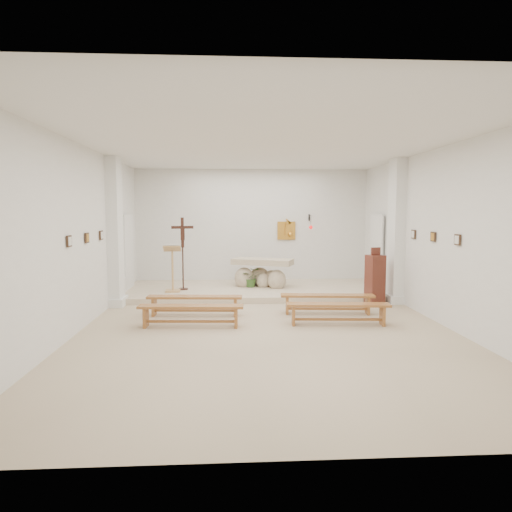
{
  "coord_description": "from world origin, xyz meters",
  "views": [
    {
      "loc": [
        -0.69,
        -8.87,
        2.24
      ],
      "look_at": [
        -0.08,
        1.6,
        1.21
      ],
      "focal_mm": 32.0,
      "sensor_mm": 36.0,
      "label": 1
    }
  ],
  "objects": [
    {
      "name": "wall_back",
      "position": [
        0.0,
        4.99,
        1.75
      ],
      "size": [
        7.0,
        0.02,
        3.5
      ],
      "primitive_type": "cube",
      "color": "white",
      "rests_on": "ground"
    },
    {
      "name": "pilaster_left",
      "position": [
        -3.37,
        2.0,
        1.75
      ],
      "size": [
        0.26,
        0.55,
        3.5
      ],
      "primitive_type": "cube",
      "color": "white",
      "rests_on": "ground"
    },
    {
      "name": "station_frame_left_front",
      "position": [
        -3.47,
        -0.8,
        1.72
      ],
      "size": [
        0.03,
        0.2,
        0.2
      ],
      "primitive_type": "cube",
      "color": "#392519",
      "rests_on": "wall_left"
    },
    {
      "name": "potted_plant",
      "position": [
        -0.09,
        3.58,
        0.42
      ],
      "size": [
        0.51,
        0.44,
        0.54
      ],
      "primitive_type": "imported",
      "rotation": [
        0.0,
        0.0,
        0.04
      ],
      "color": "#335823",
      "rests_on": "sanctuary_platform"
    },
    {
      "name": "station_frame_left_mid",
      "position": [
        -3.47,
        0.2,
        1.72
      ],
      "size": [
        0.03,
        0.2,
        0.2
      ],
      "primitive_type": "cube",
      "color": "#392519",
      "rests_on": "wall_left"
    },
    {
      "name": "sanctuary_platform",
      "position": [
        0.0,
        3.5,
        0.07
      ],
      "size": [
        6.98,
        3.0,
        0.15
      ],
      "primitive_type": "cube",
      "color": "beige",
      "rests_on": "ground"
    },
    {
      "name": "sanctuary_lamp",
      "position": [
        1.75,
        4.71,
        1.81
      ],
      "size": [
        0.11,
        0.36,
        0.44
      ],
      "color": "black",
      "rests_on": "wall_back"
    },
    {
      "name": "wall_left",
      "position": [
        -3.49,
        0.0,
        1.75
      ],
      "size": [
        0.02,
        10.0,
        3.5
      ],
      "primitive_type": "cube",
      "color": "white",
      "rests_on": "ground"
    },
    {
      "name": "lectern",
      "position": [
        -2.17,
        2.97,
        0.77
      ],
      "size": [
        0.47,
        0.41,
        1.25
      ],
      "rotation": [
        0.0,
        0.0,
        0.06
      ],
      "color": "tan",
      "rests_on": "sanctuary_platform"
    },
    {
      "name": "crucifix_stand",
      "position": [
        -1.93,
        3.28,
        1.26
      ],
      "size": [
        0.58,
        0.25,
        1.92
      ],
      "rotation": [
        0.0,
        0.0,
        0.24
      ],
      "color": "#341910",
      "rests_on": "sanctuary_platform"
    },
    {
      "name": "donation_pedestal",
      "position": [
        2.82,
        1.83,
        0.61
      ],
      "size": [
        0.45,
        0.45,
        1.37
      ],
      "rotation": [
        0.0,
        0.0,
        0.26
      ],
      "color": "#582319",
      "rests_on": "ground"
    },
    {
      "name": "bench_left_front",
      "position": [
        -1.44,
        0.83,
        0.32
      ],
      "size": [
        2.05,
        0.46,
        0.43
      ],
      "rotation": [
        0.0,
        0.0,
        -0.07
      ],
      "color": "#A4652F",
      "rests_on": "ground"
    },
    {
      "name": "ground",
      "position": [
        0.0,
        0.0,
        0.0
      ],
      "size": [
        7.0,
        10.0,
        0.0
      ],
      "primitive_type": "cube",
      "color": "#CDB494",
      "rests_on": "ground"
    },
    {
      "name": "bench_right_front",
      "position": [
        1.44,
        0.83,
        0.32
      ],
      "size": [
        2.05,
        0.5,
        0.43
      ],
      "rotation": [
        0.0,
        0.0,
        -0.09
      ],
      "color": "#A4652F",
      "rests_on": "ground"
    },
    {
      "name": "gold_wall_relief",
      "position": [
        1.05,
        4.96,
        1.65
      ],
      "size": [
        0.55,
        0.04,
        0.55
      ],
      "primitive_type": "cube",
      "color": "gold",
      "rests_on": "wall_back"
    },
    {
      "name": "radiator_right",
      "position": [
        3.43,
        2.7,
        0.27
      ],
      "size": [
        0.1,
        0.85,
        0.52
      ],
      "primitive_type": "cube",
      "color": "silver",
      "rests_on": "ground"
    },
    {
      "name": "bench_right_second",
      "position": [
        1.44,
        -0.15,
        0.32
      ],
      "size": [
        2.05,
        0.48,
        0.43
      ],
      "rotation": [
        0.0,
        0.0,
        -0.08
      ],
      "color": "#A4652F",
      "rests_on": "ground"
    },
    {
      "name": "station_frame_right_front",
      "position": [
        3.47,
        -0.8,
        1.72
      ],
      "size": [
        0.03,
        0.2,
        0.2
      ],
      "primitive_type": "cube",
      "color": "#392519",
      "rests_on": "wall_right"
    },
    {
      "name": "station_frame_right_mid",
      "position": [
        3.47,
        0.2,
        1.72
      ],
      "size": [
        0.03,
        0.2,
        0.2
      ],
      "primitive_type": "cube",
      "color": "#392519",
      "rests_on": "wall_right"
    },
    {
      "name": "radiator_left",
      "position": [
        -3.43,
        2.7,
        0.27
      ],
      "size": [
        0.1,
        0.85,
        0.52
      ],
      "primitive_type": "cube",
      "color": "silver",
      "rests_on": "ground"
    },
    {
      "name": "bench_left_second",
      "position": [
        -1.44,
        -0.15,
        0.32
      ],
      "size": [
        2.05,
        0.44,
        0.43
      ],
      "rotation": [
        0.0,
        0.0,
        -0.06
      ],
      "color": "#A4652F",
      "rests_on": "ground"
    },
    {
      "name": "station_frame_right_rear",
      "position": [
        3.47,
        1.2,
        1.72
      ],
      "size": [
        0.03,
        0.2,
        0.2
      ],
      "primitive_type": "cube",
      "color": "#392519",
      "rests_on": "wall_right"
    },
    {
      "name": "wall_right",
      "position": [
        3.49,
        0.0,
        1.75
      ],
      "size": [
        0.02,
        10.0,
        3.5
      ],
      "primitive_type": "cube",
      "color": "white",
      "rests_on": "ground"
    },
    {
      "name": "station_frame_left_rear",
      "position": [
        -3.47,
        1.2,
        1.72
      ],
      "size": [
        0.03,
        0.2,
        0.2
      ],
      "primitive_type": "cube",
      "color": "#392519",
      "rests_on": "wall_left"
    },
    {
      "name": "altar",
      "position": [
        0.2,
        3.66,
        0.48
      ],
      "size": [
        1.77,
        1.2,
        0.85
      ],
      "rotation": [
        0.0,
        0.0,
        -0.37
      ],
      "color": "beige",
      "rests_on": "sanctuary_platform"
    },
    {
      "name": "pilaster_right",
      "position": [
        3.37,
        2.0,
        1.75
      ],
      "size": [
        0.26,
        0.55,
        3.5
      ],
      "primitive_type": "cube",
      "color": "white",
      "rests_on": "ground"
    },
    {
      "name": "ceiling",
      "position": [
        0.0,
        0.0,
        3.49
      ],
      "size": [
        7.0,
        10.0,
        0.02
      ],
      "primitive_type": "cube",
      "color": "silver",
      "rests_on": "wall_back"
    }
  ]
}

